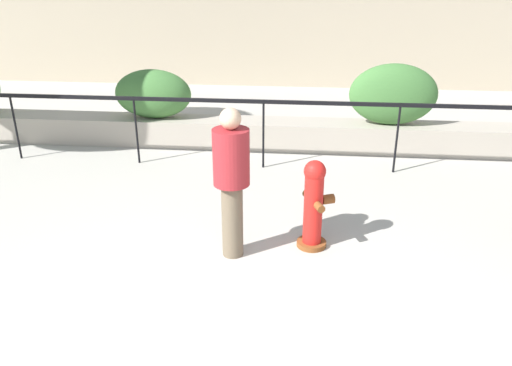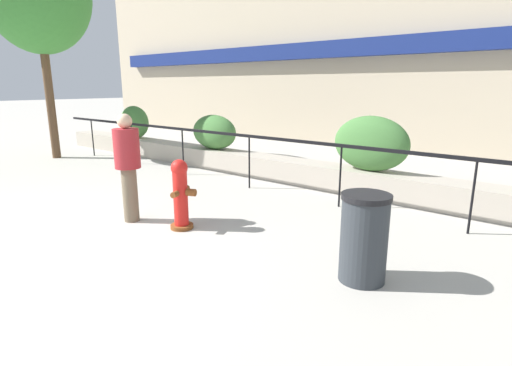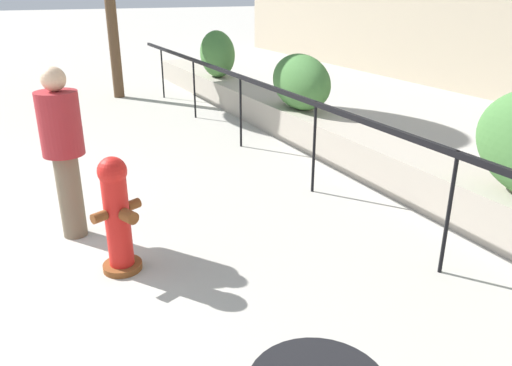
# 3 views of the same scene
# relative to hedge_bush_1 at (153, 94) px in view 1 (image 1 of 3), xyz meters

# --- Properties ---
(planter_wall_low) EXTENTS (18.00, 0.70, 0.50)m
(planter_wall_low) POSITION_rel_hedge_bush_1_xyz_m (2.16, 0.00, -0.70)
(planter_wall_low) COLOR #ADA393
(planter_wall_low) RESTS_ON ground
(fence_railing_segment) EXTENTS (15.00, 0.05, 1.15)m
(fence_railing_segment) POSITION_rel_hedge_bush_1_xyz_m (2.16, -1.10, 0.07)
(fence_railing_segment) COLOR black
(fence_railing_segment) RESTS_ON ground
(hedge_bush_1) EXTENTS (1.44, 0.70, 0.90)m
(hedge_bush_1) POSITION_rel_hedge_bush_1_xyz_m (0.00, 0.00, 0.00)
(hedge_bush_1) COLOR #427538
(hedge_bush_1) RESTS_ON planter_wall_low
(hedge_bush_2) EXTENTS (1.54, 0.61, 1.08)m
(hedge_bush_2) POSITION_rel_hedge_bush_1_xyz_m (4.35, 0.00, 0.09)
(hedge_bush_2) COLOR #427538
(hedge_bush_2) RESTS_ON planter_wall_low
(fire_hydrant) EXTENTS (0.48, 0.47, 1.08)m
(fire_hydrant) POSITION_rel_hedge_bush_1_xyz_m (2.97, -3.66, -0.40)
(fire_hydrant) COLOR brown
(fire_hydrant) RESTS_ON ground
(pedestrian) EXTENTS (0.55, 0.55, 1.73)m
(pedestrian) POSITION_rel_hedge_bush_1_xyz_m (2.07, -3.95, 0.04)
(pedestrian) COLOR brown
(pedestrian) RESTS_ON ground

